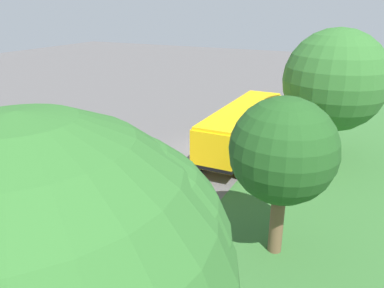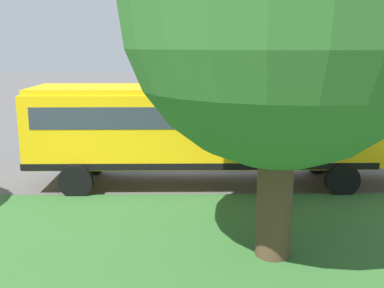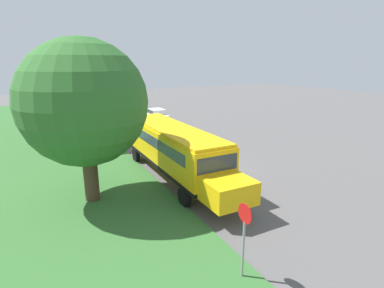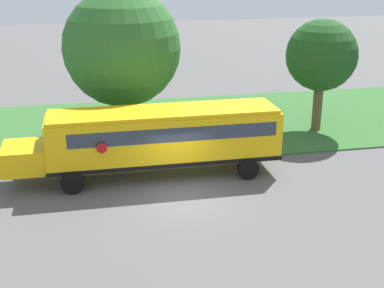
# 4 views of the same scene
# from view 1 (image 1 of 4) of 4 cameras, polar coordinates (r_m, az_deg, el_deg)

# --- Properties ---
(ground_plane) EXTENTS (120.00, 120.00, 0.00)m
(ground_plane) POSITION_cam_1_polar(r_m,az_deg,el_deg) (26.09, 1.49, -0.66)
(ground_plane) COLOR #565454
(grass_verge) EXTENTS (12.00, 80.00, 0.08)m
(grass_verge) POSITION_cam_1_polar(r_m,az_deg,el_deg) (24.04, 23.76, -4.31)
(grass_verge) COLOR #33662D
(grass_verge) RESTS_ON ground
(school_bus) EXTENTS (2.85, 12.42, 3.16)m
(school_bus) POSITION_cam_1_polar(r_m,az_deg,el_deg) (25.12, 7.86, 2.96)
(school_bus) COLOR yellow
(school_bus) RESTS_ON ground
(oak_tree_beside_bus) EXTENTS (6.18, 6.18, 8.22)m
(oak_tree_beside_bus) POSITION_cam_1_polar(r_m,az_deg,el_deg) (24.51, 20.66, 9.33)
(oak_tree_beside_bus) COLOR #4C3826
(oak_tree_beside_bus) RESTS_ON ground
(oak_tree_roadside_mid) EXTENTS (4.00, 4.00, 6.41)m
(oak_tree_roadside_mid) POSITION_cam_1_polar(r_m,az_deg,el_deg) (14.08, 13.90, -1.25)
(oak_tree_roadside_mid) COLOR brown
(oak_tree_roadside_mid) RESTS_ON ground
(stop_sign) EXTENTS (0.08, 0.68, 2.74)m
(stop_sign) POSITION_cam_1_polar(r_m,az_deg,el_deg) (33.66, 16.13, 6.51)
(stop_sign) COLOR gray
(stop_sign) RESTS_ON ground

